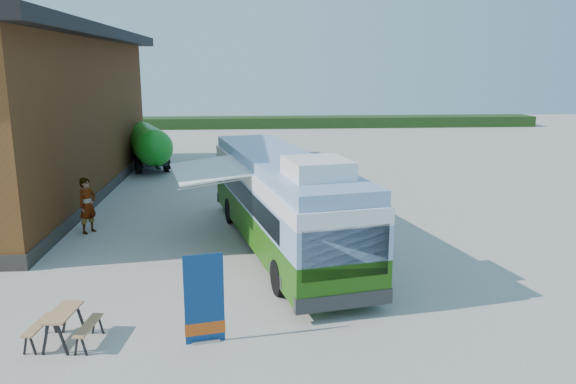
{
  "coord_description": "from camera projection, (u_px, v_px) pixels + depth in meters",
  "views": [
    {
      "loc": [
        -0.02,
        -16.01,
        5.88
      ],
      "look_at": [
        1.45,
        3.67,
        1.4
      ],
      "focal_mm": 35.0,
      "sensor_mm": 36.0,
      "label": 1
    }
  ],
  "objects": [
    {
      "name": "ground",
      "position": [
        249.0,
        265.0,
        16.88
      ],
      "size": [
        100.0,
        100.0,
        0.0
      ],
      "primitive_type": "plane",
      "color": "#BCB7AD",
      "rests_on": "ground"
    },
    {
      "name": "barn",
      "position": [
        11.0,
        117.0,
        25.05
      ],
      "size": [
        9.6,
        21.2,
        7.5
      ],
      "color": "brown",
      "rests_on": "ground"
    },
    {
      "name": "hedge",
      "position": [
        329.0,
        122.0,
        54.3
      ],
      "size": [
        40.0,
        3.0,
        1.0
      ],
      "primitive_type": "cube",
      "color": "#264419",
      "rests_on": "ground"
    },
    {
      "name": "bus",
      "position": [
        281.0,
        198.0,
        18.13
      ],
      "size": [
        4.7,
        11.71,
        3.52
      ],
      "rotation": [
        0.0,
        0.0,
        0.2
      ],
      "color": "#2E6811",
      "rests_on": "ground"
    },
    {
      "name": "awning",
      "position": [
        217.0,
        169.0,
        18.25
      ],
      "size": [
        3.23,
        4.4,
        0.51
      ],
      "rotation": [
        0.0,
        0.0,
        0.2
      ],
      "color": "white",
      "rests_on": "ground"
    },
    {
      "name": "banner",
      "position": [
        204.0,
        307.0,
        12.0
      ],
      "size": [
        0.86,
        0.3,
        2.01
      ],
      "rotation": [
        0.0,
        0.0,
        0.2
      ],
      "color": "navy",
      "rests_on": "ground"
    },
    {
      "name": "picnic_table",
      "position": [
        63.0,
        320.0,
        11.99
      ],
      "size": [
        1.44,
        1.31,
        0.75
      ],
      "rotation": [
        0.0,
        0.0,
        -0.11
      ],
      "color": "#AE8252",
      "rests_on": "ground"
    },
    {
      "name": "person_a",
      "position": [
        87.0,
        205.0,
        19.93
      ],
      "size": [
        0.8,
        0.88,
        2.01
      ],
      "primitive_type": "imported",
      "rotation": [
        0.0,
        0.0,
        0.99
      ],
      "color": "#999999",
      "rests_on": "ground"
    },
    {
      "name": "person_b",
      "position": [
        297.0,
        193.0,
        21.83
      ],
      "size": [
        1.15,
        1.23,
        2.01
      ],
      "primitive_type": "imported",
      "rotation": [
        0.0,
        0.0,
        -2.11
      ],
      "color": "#999999",
      "rests_on": "ground"
    },
    {
      "name": "slurry_tanker",
      "position": [
        148.0,
        144.0,
        32.24
      ],
      "size": [
        3.45,
        6.55,
        2.52
      ],
      "rotation": [
        0.0,
        0.0,
        0.33
      ],
      "color": "#1B9820",
      "rests_on": "ground"
    }
  ]
}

